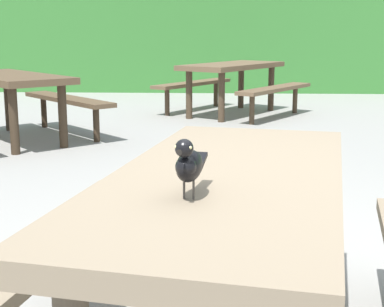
{
  "coord_description": "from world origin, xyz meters",
  "views": [
    {
      "loc": [
        -0.3,
        -2.13,
        1.22
      ],
      "look_at": [
        -0.39,
        -0.36,
        0.84
      ],
      "focal_mm": 54.77,
      "sensor_mm": 36.0,
      "label": 1
    }
  ],
  "objects": [
    {
      "name": "picnic_table_mid_left",
      "position": [
        -0.14,
        6.4,
        0.56
      ],
      "size": [
        2.34,
        2.35,
        0.74
      ],
      "color": "brown",
      "rests_on": "ground"
    },
    {
      "name": "bird_grackle",
      "position": [
        -0.39,
        -0.52,
        0.84
      ],
      "size": [
        0.1,
        0.29,
        0.18
      ],
      "color": "black",
      "rests_on": "picnic_table_foreground"
    },
    {
      "name": "hedge_wall",
      "position": [
        0.0,
        10.48,
        1.18
      ],
      "size": [
        28.0,
        2.36,
        2.35
      ],
      "primitive_type": "cube",
      "color": "#387A33",
      "rests_on": "ground"
    },
    {
      "name": "picnic_table_foreground",
      "position": [
        -0.28,
        -0.17,
        0.56
      ],
      "size": [
        1.97,
        2.0,
        0.74
      ],
      "color": "#84725B",
      "rests_on": "ground"
    },
    {
      "name": "picnic_table_mid_right",
      "position": [
        -2.62,
        4.17,
        0.56
      ],
      "size": [
        2.39,
        2.4,
        0.74
      ],
      "color": "brown",
      "rests_on": "ground"
    }
  ]
}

